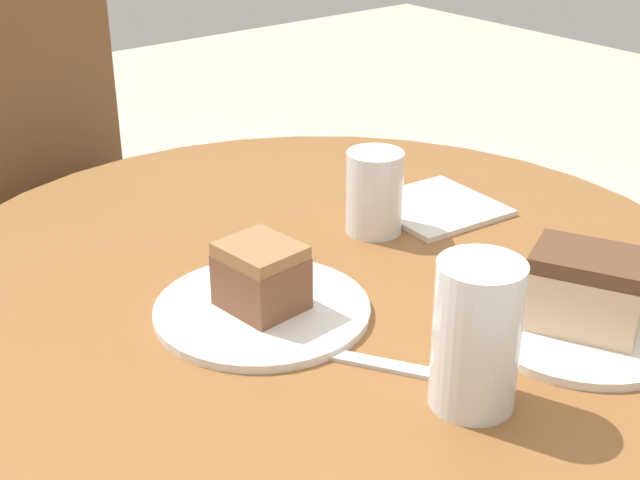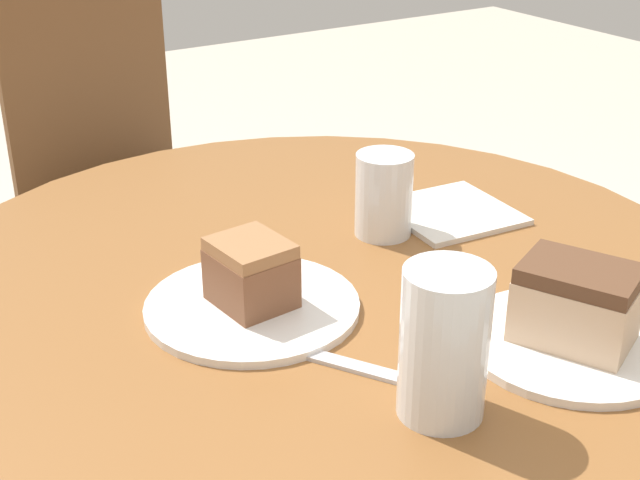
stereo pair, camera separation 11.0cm
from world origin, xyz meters
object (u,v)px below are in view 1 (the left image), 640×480
at_px(plate_near, 262,310).
at_px(glass_lemonade, 475,344).
at_px(plate_far, 580,327).
at_px(cake_slice_far, 586,289).
at_px(cake_slice_near, 261,276).
at_px(glass_water, 374,196).
at_px(chair, 82,207).

bearing_deg(plate_near, glass_lemonade, -77.24).
xyz_separation_m(plate_far, cake_slice_far, (0.00, 0.00, 0.05)).
relative_size(plate_near, glass_lemonade, 1.64).
height_order(cake_slice_near, glass_water, glass_water).
bearing_deg(plate_far, glass_water, 90.50).
bearing_deg(plate_near, cake_slice_near, -90.00).
distance_m(plate_far, glass_water, 0.34).
height_order(chair, cake_slice_far, chair).
distance_m(cake_slice_far, glass_water, 0.34).
bearing_deg(plate_far, glass_lemonade, -175.60).
distance_m(chair, cake_slice_far, 1.24).
relative_size(cake_slice_near, glass_water, 0.83).
relative_size(cake_slice_far, glass_lemonade, 0.96).
height_order(cake_slice_near, cake_slice_far, cake_slice_far).
bearing_deg(chair, cake_slice_near, -111.25).
xyz_separation_m(plate_near, cake_slice_far, (0.25, -0.25, 0.05)).
height_order(glass_lemonade, glass_water, glass_lemonade).
bearing_deg(glass_water, plate_near, -160.34).
height_order(plate_near, cake_slice_near, cake_slice_near).
bearing_deg(plate_near, glass_water, 19.66).
distance_m(chair, plate_near, 1.01).
bearing_deg(chair, plate_far, -97.02).
xyz_separation_m(plate_far, cake_slice_near, (-0.25, 0.25, 0.04)).
bearing_deg(cake_slice_near, chair, 78.45).
bearing_deg(cake_slice_far, chair, 92.68).
bearing_deg(glass_water, chair, 93.53).
distance_m(plate_near, plate_far, 0.36).
xyz_separation_m(plate_near, plate_far, (0.25, -0.25, 0.00)).
bearing_deg(plate_near, chair, 78.45).
relative_size(cake_slice_far, glass_water, 1.28).
bearing_deg(cake_slice_near, plate_near, 90.00).
bearing_deg(glass_lemonade, plate_near, 102.76).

